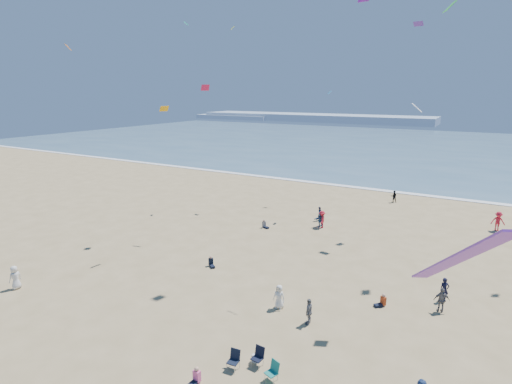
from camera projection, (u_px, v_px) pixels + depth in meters
The scene contains 10 objects.
ocean at pixel (425, 148), 97.76m from camera, with size 220.00×100.00×0.06m, color #476B84.
surf_line at pixel (375, 190), 55.67m from camera, with size 220.00×1.20×0.08m, color white.
headland_far at pixel (312, 118), 189.44m from camera, with size 110.00×20.00×3.20m, color #7A8EA8.
headland_near at pixel (236, 117), 204.66m from camera, with size 40.00×14.00×2.00m, color #7A8EA8.
standing_flyers at pixel (346, 270), 28.62m from camera, with size 30.04×46.58×1.93m.
seated_group at pixel (265, 293), 26.25m from camera, with size 14.85×22.85×0.84m.
chair_cluster at pixel (254, 363), 19.29m from camera, with size 2.71×1.45×1.00m.
white_tote at pixel (255, 359), 20.09m from camera, with size 0.35×0.20×0.40m, color silver.
black_backpack at pixel (259, 351), 20.72m from camera, with size 0.30×0.22×0.38m, color black.
kites_aloft at pixel (423, 77), 20.85m from camera, with size 40.02×46.35×28.02m.
Camera 1 is at (12.43, -10.21, 13.24)m, focal length 28.00 mm.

